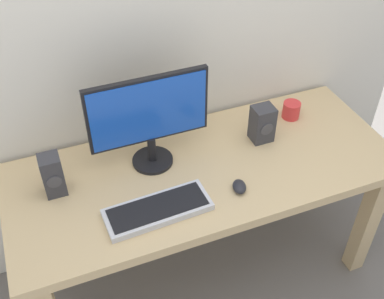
{
  "coord_description": "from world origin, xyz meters",
  "views": [
    {
      "loc": [
        -0.61,
        -1.38,
        2.16
      ],
      "look_at": [
        -0.06,
        0.0,
        0.87
      ],
      "focal_mm": 44.31,
      "sensor_mm": 36.0,
      "label": 1
    }
  ],
  "objects_px": {
    "monitor": "(149,117)",
    "keyboard_primary": "(158,209)",
    "speaker_left": "(53,175)",
    "speaker_right": "(262,124)",
    "desk": "(204,185)",
    "mouse": "(239,187)",
    "coffee_mug": "(291,110)"
  },
  "relations": [
    {
      "from": "desk",
      "to": "mouse",
      "type": "height_order",
      "value": "mouse"
    },
    {
      "from": "monitor",
      "to": "coffee_mug",
      "type": "relative_size",
      "value": 6.04
    },
    {
      "from": "desk",
      "to": "speaker_left",
      "type": "xyz_separation_m",
      "value": [
        -0.62,
        0.09,
        0.21
      ]
    },
    {
      "from": "keyboard_primary",
      "to": "speaker_right",
      "type": "distance_m",
      "value": 0.65
    },
    {
      "from": "keyboard_primary",
      "to": "speaker_right",
      "type": "bearing_deg",
      "value": 23.47
    },
    {
      "from": "mouse",
      "to": "speaker_right",
      "type": "xyz_separation_m",
      "value": [
        0.24,
        0.26,
        0.07
      ]
    },
    {
      "from": "monitor",
      "to": "coffee_mug",
      "type": "xyz_separation_m",
      "value": [
        0.73,
        0.05,
        -0.2
      ]
    },
    {
      "from": "mouse",
      "to": "speaker_right",
      "type": "bearing_deg",
      "value": 64.17
    },
    {
      "from": "coffee_mug",
      "to": "desk",
      "type": "bearing_deg",
      "value": -161.34
    },
    {
      "from": "speaker_right",
      "to": "speaker_left",
      "type": "distance_m",
      "value": 0.94
    },
    {
      "from": "monitor",
      "to": "keyboard_primary",
      "type": "relative_size",
      "value": 1.2
    },
    {
      "from": "speaker_left",
      "to": "mouse",
      "type": "bearing_deg",
      "value": -20.84
    },
    {
      "from": "mouse",
      "to": "speaker_left",
      "type": "height_order",
      "value": "speaker_left"
    },
    {
      "from": "coffee_mug",
      "to": "speaker_right",
      "type": "bearing_deg",
      "value": -155.98
    },
    {
      "from": "desk",
      "to": "speaker_right",
      "type": "height_order",
      "value": "speaker_right"
    },
    {
      "from": "monitor",
      "to": "speaker_left",
      "type": "relative_size",
      "value": 2.75
    },
    {
      "from": "mouse",
      "to": "keyboard_primary",
      "type": "bearing_deg",
      "value": -164.62
    },
    {
      "from": "mouse",
      "to": "coffee_mug",
      "type": "xyz_separation_m",
      "value": [
        0.45,
        0.36,
        0.02
      ]
    },
    {
      "from": "speaker_right",
      "to": "speaker_left",
      "type": "xyz_separation_m",
      "value": [
        -0.94,
        0.01,
        0.01
      ]
    },
    {
      "from": "monitor",
      "to": "mouse",
      "type": "xyz_separation_m",
      "value": [
        0.28,
        -0.3,
        -0.22
      ]
    },
    {
      "from": "desk",
      "to": "coffee_mug",
      "type": "height_order",
      "value": "coffee_mug"
    },
    {
      "from": "monitor",
      "to": "mouse",
      "type": "relative_size",
      "value": 6.33
    },
    {
      "from": "desk",
      "to": "mouse",
      "type": "xyz_separation_m",
      "value": [
        0.08,
        -0.18,
        0.13
      ]
    },
    {
      "from": "monitor",
      "to": "speaker_left",
      "type": "distance_m",
      "value": 0.45
    },
    {
      "from": "keyboard_primary",
      "to": "coffee_mug",
      "type": "relative_size",
      "value": 5.02
    },
    {
      "from": "desk",
      "to": "speaker_right",
      "type": "bearing_deg",
      "value": 14.81
    },
    {
      "from": "desk",
      "to": "monitor",
      "type": "height_order",
      "value": "monitor"
    },
    {
      "from": "mouse",
      "to": "speaker_left",
      "type": "relative_size",
      "value": 0.43
    },
    {
      "from": "speaker_right",
      "to": "monitor",
      "type": "bearing_deg",
      "value": 175.42
    },
    {
      "from": "speaker_right",
      "to": "speaker_left",
      "type": "relative_size",
      "value": 0.94
    },
    {
      "from": "monitor",
      "to": "speaker_right",
      "type": "distance_m",
      "value": 0.54
    },
    {
      "from": "keyboard_primary",
      "to": "coffee_mug",
      "type": "height_order",
      "value": "coffee_mug"
    }
  ]
}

